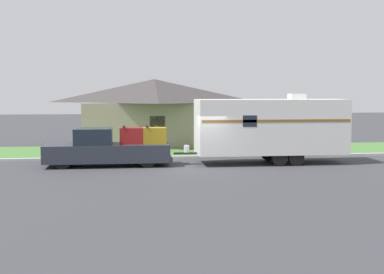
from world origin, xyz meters
TOP-DOWN VIEW (x-y plane):
  - ground_plane at (0.00, 0.00)m, footprint 120.00×120.00m
  - curb_strip at (0.00, 3.75)m, footprint 80.00×0.30m
  - lawn_strip at (0.00, 7.40)m, footprint 80.00×7.00m
  - house_across_street at (-1.59, 12.71)m, footprint 10.40×8.00m
  - pickup_truck at (-4.46, 1.35)m, footprint 6.25×2.00m
  - travel_trailer at (3.79, 1.35)m, footprint 8.81×2.46m
  - mailbox at (8.42, 4.88)m, footprint 0.48×0.20m

SIDE VIEW (x-z plane):
  - ground_plane at x=0.00m, z-range 0.00..0.00m
  - lawn_strip at x=0.00m, z-range 0.00..0.03m
  - curb_strip at x=0.00m, z-range 0.00..0.14m
  - pickup_truck at x=-4.46m, z-range -0.13..1.88m
  - mailbox at x=8.42m, z-range 0.38..1.79m
  - travel_trailer at x=3.79m, z-range 0.11..3.68m
  - house_across_street at x=-1.59m, z-range 0.08..4.62m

